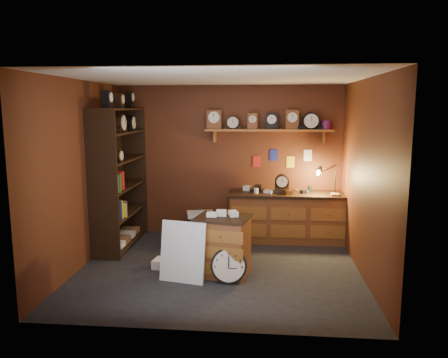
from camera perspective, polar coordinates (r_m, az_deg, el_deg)
floor at (r=6.46m, az=-0.66°, el=-11.61°), size 4.00×4.00×0.00m
room_shell at (r=6.16m, az=-0.17°, el=3.87°), size 4.02×3.62×2.71m
shelving_unit at (r=7.46m, az=-13.70°, el=0.93°), size 0.47×1.60×2.58m
workbench at (r=7.71m, az=8.30°, el=-4.55°), size 2.03×0.66×1.36m
low_cabinet at (r=6.12m, az=-0.19°, el=-8.40°), size 0.83×0.74×0.91m
big_round_clock at (r=5.89m, az=0.64°, el=-11.26°), size 0.48×0.16×0.48m
white_panel at (r=6.06m, az=-5.37°, el=-13.07°), size 0.65×0.30×0.82m
mini_fridge at (r=7.75m, az=-3.08°, el=-6.17°), size 0.55×0.57×0.48m
floor_box_a at (r=7.44m, az=-7.07°, el=-8.19°), size 0.33×0.31×0.16m
floor_box_b at (r=6.54m, az=-8.18°, el=-10.84°), size 0.25×0.28×0.13m
floor_box_c at (r=7.27m, az=-5.69°, el=-8.49°), size 0.31×0.30×0.18m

